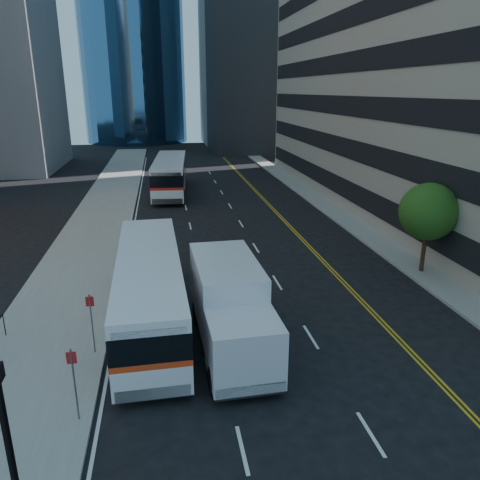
{
  "coord_description": "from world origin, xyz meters",
  "views": [
    {
      "loc": [
        -5.4,
        -15.01,
        10.06
      ],
      "look_at": [
        -1.69,
        7.26,
        2.8
      ],
      "focal_mm": 35.0,
      "sensor_mm": 36.0,
      "label": 1
    }
  ],
  "objects_px": {
    "street_tree": "(428,212)",
    "box_truck": "(231,307)",
    "bus_rear": "(170,174)",
    "lamp_post": "(8,445)",
    "bus_front": "(150,287)"
  },
  "relations": [
    {
      "from": "bus_rear",
      "to": "lamp_post",
      "type": "bearing_deg",
      "value": -92.32
    },
    {
      "from": "bus_front",
      "to": "box_truck",
      "type": "xyz_separation_m",
      "value": [
        3.21,
        -2.79,
        0.1
      ]
    },
    {
      "from": "lamp_post",
      "to": "bus_front",
      "type": "distance_m",
      "value": 10.86
    },
    {
      "from": "bus_front",
      "to": "bus_rear",
      "type": "relative_size",
      "value": 0.91
    },
    {
      "from": "lamp_post",
      "to": "box_truck",
      "type": "bearing_deg",
      "value": 51.95
    },
    {
      "from": "street_tree",
      "to": "lamp_post",
      "type": "bearing_deg",
      "value": -142.13
    },
    {
      "from": "lamp_post",
      "to": "bus_rear",
      "type": "xyz_separation_m",
      "value": [
        4.35,
        38.73,
        -0.83
      ]
    },
    {
      "from": "bus_front",
      "to": "box_truck",
      "type": "relative_size",
      "value": 1.69
    },
    {
      "from": "street_tree",
      "to": "bus_front",
      "type": "height_order",
      "value": "street_tree"
    },
    {
      "from": "lamp_post",
      "to": "box_truck",
      "type": "height_order",
      "value": "lamp_post"
    },
    {
      "from": "street_tree",
      "to": "lamp_post",
      "type": "height_order",
      "value": "street_tree"
    },
    {
      "from": "lamp_post",
      "to": "bus_front",
      "type": "bearing_deg",
      "value": 75.07
    },
    {
      "from": "bus_front",
      "to": "street_tree",
      "type": "bearing_deg",
      "value": 11.73
    },
    {
      "from": "street_tree",
      "to": "box_truck",
      "type": "height_order",
      "value": "street_tree"
    },
    {
      "from": "bus_rear",
      "to": "street_tree",
      "type": "bearing_deg",
      "value": -57.02
    }
  ]
}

